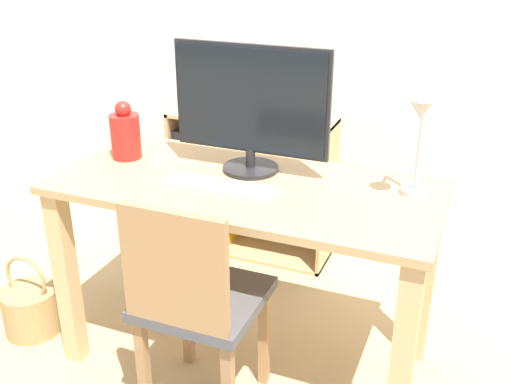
{
  "coord_description": "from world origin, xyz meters",
  "views": [
    {
      "loc": [
        0.78,
        -1.82,
        1.62
      ],
      "look_at": [
        0.0,
        0.1,
        0.7
      ],
      "focal_mm": 42.0,
      "sensor_mm": 36.0,
      "label": 1
    }
  ],
  "objects_px": {
    "monitor": "(250,104)",
    "basket": "(31,308)",
    "keyboard": "(219,187)",
    "bookshelf": "(225,188)",
    "vase": "(125,134)",
    "chair": "(195,300)",
    "desk_lamp": "(419,139)"
  },
  "relations": [
    {
      "from": "chair",
      "to": "bookshelf",
      "type": "bearing_deg",
      "value": 120.17
    },
    {
      "from": "bookshelf",
      "to": "keyboard",
      "type": "bearing_deg",
      "value": -65.91
    },
    {
      "from": "vase",
      "to": "chair",
      "type": "height_order",
      "value": "vase"
    },
    {
      "from": "keyboard",
      "to": "vase",
      "type": "xyz_separation_m",
      "value": [
        -0.48,
        0.15,
        0.09
      ]
    },
    {
      "from": "keyboard",
      "to": "bookshelf",
      "type": "xyz_separation_m",
      "value": [
        -0.41,
        0.91,
        -0.44
      ]
    },
    {
      "from": "monitor",
      "to": "desk_lamp",
      "type": "xyz_separation_m",
      "value": [
        0.61,
        -0.05,
        -0.04
      ]
    },
    {
      "from": "monitor",
      "to": "chair",
      "type": "height_order",
      "value": "monitor"
    },
    {
      "from": "keyboard",
      "to": "bookshelf",
      "type": "relative_size",
      "value": 0.5
    },
    {
      "from": "keyboard",
      "to": "vase",
      "type": "distance_m",
      "value": 0.51
    },
    {
      "from": "monitor",
      "to": "basket",
      "type": "height_order",
      "value": "monitor"
    },
    {
      "from": "monitor",
      "to": "bookshelf",
      "type": "bearing_deg",
      "value": 122.11
    },
    {
      "from": "monitor",
      "to": "keyboard",
      "type": "height_order",
      "value": "monitor"
    },
    {
      "from": "keyboard",
      "to": "basket",
      "type": "bearing_deg",
      "value": -173.07
    },
    {
      "from": "basket",
      "to": "vase",
      "type": "bearing_deg",
      "value": 32.81
    },
    {
      "from": "desk_lamp",
      "to": "bookshelf",
      "type": "xyz_separation_m",
      "value": [
        -1.05,
        0.75,
        -0.65
      ]
    },
    {
      "from": "desk_lamp",
      "to": "vase",
      "type": "bearing_deg",
      "value": -179.34
    },
    {
      "from": "monitor",
      "to": "desk_lamp",
      "type": "height_order",
      "value": "monitor"
    },
    {
      "from": "keyboard",
      "to": "desk_lamp",
      "type": "bearing_deg",
      "value": 13.93
    },
    {
      "from": "keyboard",
      "to": "desk_lamp",
      "type": "xyz_separation_m",
      "value": [
        0.64,
        0.16,
        0.21
      ]
    },
    {
      "from": "monitor",
      "to": "chair",
      "type": "xyz_separation_m",
      "value": [
        -0.01,
        -0.46,
        -0.55
      ]
    },
    {
      "from": "keyboard",
      "to": "chair",
      "type": "distance_m",
      "value": 0.4
    },
    {
      "from": "bookshelf",
      "to": "basket",
      "type": "relative_size",
      "value": 2.3
    },
    {
      "from": "keyboard",
      "to": "monitor",
      "type": "bearing_deg",
      "value": 80.41
    },
    {
      "from": "vase",
      "to": "chair",
      "type": "bearing_deg",
      "value": -38.9
    },
    {
      "from": "keyboard",
      "to": "vase",
      "type": "bearing_deg",
      "value": 162.8
    },
    {
      "from": "basket",
      "to": "keyboard",
      "type": "bearing_deg",
      "value": 6.93
    },
    {
      "from": "monitor",
      "to": "basket",
      "type": "relative_size",
      "value": 1.64
    },
    {
      "from": "monitor",
      "to": "keyboard",
      "type": "relative_size",
      "value": 1.43
    },
    {
      "from": "vase",
      "to": "basket",
      "type": "bearing_deg",
      "value": -147.19
    },
    {
      "from": "bookshelf",
      "to": "basket",
      "type": "xyz_separation_m",
      "value": [
        -0.46,
        -1.02,
        -0.23
      ]
    },
    {
      "from": "bookshelf",
      "to": "desk_lamp",
      "type": "bearing_deg",
      "value": -35.58
    },
    {
      "from": "chair",
      "to": "bookshelf",
      "type": "relative_size",
      "value": 1.03
    }
  ]
}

